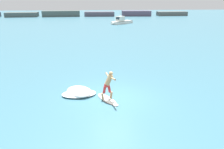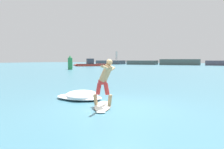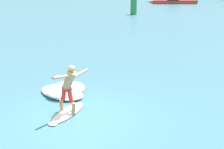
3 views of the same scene
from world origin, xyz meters
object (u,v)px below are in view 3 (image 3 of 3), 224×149
Objects in this scene: fishing_boat_near_jetty at (174,1)px; channel_marker_buoy at (134,6)px; surfboard at (67,113)px; surfer at (69,85)px.

channel_marker_buoy is at bearing -65.73° from fishing_boat_near_jetty.
surfboard is 0.99m from surfer.
surfboard is 1.19× the size of surfer.
fishing_boat_near_jetty is at bearing 124.96° from surfboard.
fishing_boat_near_jetty is at bearing 125.08° from surfer.
fishing_boat_near_jetty reaches higher than channel_marker_buoy.
surfboard is 29.49m from channel_marker_buoy.
surfboard is 0.81× the size of channel_marker_buoy.
surfer reaches higher than surfboard.
surfer is 0.23× the size of fishing_boat_near_jetty.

